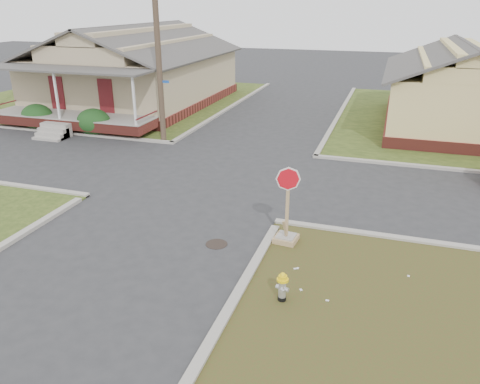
% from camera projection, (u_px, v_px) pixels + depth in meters
% --- Properties ---
extents(ground, '(120.00, 120.00, 0.00)m').
position_uv_depth(ground, '(157.00, 227.00, 14.75)').
color(ground, '#2D2D30').
rests_on(ground, ground).
extents(verge_far_left, '(19.00, 19.00, 0.05)m').
position_uv_depth(verge_far_left, '(111.00, 98.00, 34.30)').
color(verge_far_left, '#2E4016').
rests_on(verge_far_left, ground).
extents(curbs, '(80.00, 40.00, 0.12)m').
position_uv_depth(curbs, '(214.00, 175.00, 19.15)').
color(curbs, '#A09B90').
rests_on(curbs, ground).
extents(manhole, '(0.64, 0.64, 0.01)m').
position_uv_depth(manhole, '(217.00, 244.00, 13.68)').
color(manhole, black).
rests_on(manhole, ground).
extents(corner_house, '(10.10, 15.50, 5.30)m').
position_uv_depth(corner_house, '(136.00, 71.00, 31.44)').
color(corner_house, maroon).
rests_on(corner_house, ground).
extents(side_house_yellow, '(7.60, 11.60, 4.70)m').
position_uv_depth(side_house_yellow, '(458.00, 88.00, 25.61)').
color(side_house_yellow, maroon).
rests_on(side_house_yellow, ground).
extents(utility_pole, '(1.80, 0.28, 9.00)m').
position_uv_depth(utility_pole, '(158.00, 46.00, 22.03)').
color(utility_pole, '#473629').
rests_on(utility_pole, ground).
extents(fire_hydrant, '(0.28, 0.28, 0.74)m').
position_uv_depth(fire_hydrant, '(282.00, 285.00, 10.89)').
color(fire_hydrant, black).
rests_on(fire_hydrant, ground).
extents(stop_sign, '(0.66, 0.64, 2.32)m').
position_uv_depth(stop_sign, '(286.00, 226.00, 13.56)').
color(stop_sign, tan).
rests_on(stop_sign, ground).
extents(hedge_left, '(1.63, 1.34, 1.25)m').
position_uv_depth(hedge_left, '(37.00, 117.00, 25.92)').
color(hedge_left, '#183E16').
rests_on(hedge_left, verge_far_left).
extents(hedge_right, '(1.64, 1.34, 1.25)m').
position_uv_depth(hedge_right, '(94.00, 122.00, 24.74)').
color(hedge_right, '#183E16').
rests_on(hedge_right, verge_far_left).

